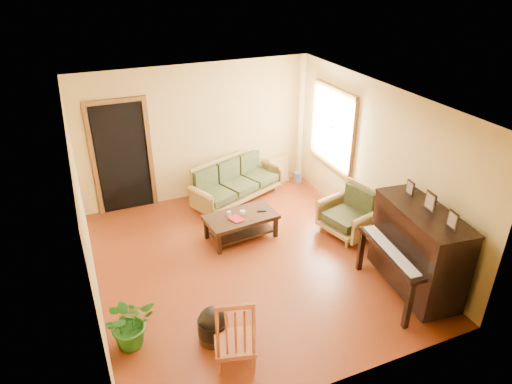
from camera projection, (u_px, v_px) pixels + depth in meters
name	position (u px, v px, depth m)	size (l,w,h in m)	color
floor	(248.00, 262.00, 7.19)	(5.00, 5.00, 0.00)	#5B1F0B
doorway	(122.00, 158.00, 8.25)	(1.08, 0.16, 2.05)	black
window	(333.00, 127.00, 8.32)	(0.12, 1.36, 1.46)	white
sofa	(237.00, 181.00, 8.83)	(1.91, 0.80, 0.82)	olive
coffee_table	(241.00, 226.00, 7.72)	(1.18, 0.65, 0.43)	black
armchair	(348.00, 212.00, 7.71)	(0.82, 0.86, 0.86)	olive
piano	(417.00, 252.00, 6.30)	(0.88, 1.49, 1.32)	black
footstool	(213.00, 328.00, 5.66)	(0.38, 0.38, 0.37)	black
red_chair	(234.00, 327.00, 5.24)	(0.47, 0.51, 1.00)	brown
leaning_frame	(279.00, 170.00, 9.51)	(0.46, 0.10, 0.62)	#B1933B
ceramic_crock	(298.00, 177.00, 9.66)	(0.18, 0.18, 0.22)	#2F4F8D
potted_plant	(130.00, 322.00, 5.53)	(0.62, 0.54, 0.69)	#22601B
book	(232.00, 221.00, 7.44)	(0.18, 0.24, 0.02)	maroon
candle	(229.00, 215.00, 7.53)	(0.07, 0.07, 0.12)	silver
glass_jar	(243.00, 212.00, 7.64)	(0.09, 0.09, 0.06)	silver
remote	(262.00, 211.00, 7.74)	(0.15, 0.04, 0.02)	black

